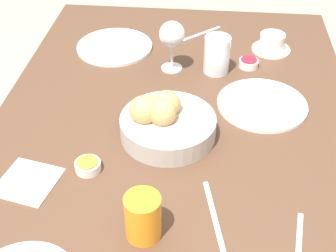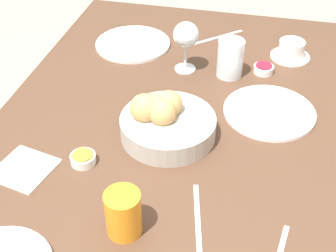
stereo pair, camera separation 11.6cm
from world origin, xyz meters
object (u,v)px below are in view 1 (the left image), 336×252
bread_basket (164,121)px  napkin (28,182)px  water_tumbler (217,55)px  fork_silver (214,216)px  coffee_cup (272,43)px  jam_bowl_berry (249,63)px  plate_near_left (115,47)px  juice_glass (143,217)px  wine_glass (172,36)px  spoon_coffee (299,242)px  plate_far_center (262,104)px  jam_bowl_honey (88,166)px  knife_silver (198,35)px

bread_basket → napkin: (0.20, -0.29, -0.04)m
water_tumbler → fork_silver: 0.58m
coffee_cup → jam_bowl_berry: 0.13m
plate_near_left → jam_bowl_berry: (0.07, 0.43, 0.01)m
juice_glass → jam_bowl_berry: size_ratio=1.68×
coffee_cup → jam_bowl_berry: (0.11, -0.08, -0.01)m
wine_glass → spoon_coffee: 0.70m
water_tumbler → spoon_coffee: (0.62, 0.18, -0.06)m
jam_bowl_berry → napkin: bearing=-42.9°
bread_basket → wine_glass: bearing=-178.2°
bread_basket → plate_near_left: (-0.43, -0.21, -0.04)m
water_tumbler → fork_silver: bearing=0.6°
plate_near_left → jam_bowl_berry: 0.44m
napkin → plate_far_center: bearing=122.6°
fork_silver → spoon_coffee: same height
plate_far_center → jam_bowl_honey: bearing=-54.9°
bread_basket → jam_bowl_honey: (0.14, -0.16, -0.03)m
plate_near_left → fork_silver: (0.68, 0.34, -0.00)m
fork_silver → knife_silver: size_ratio=1.27×
plate_far_center → napkin: bearing=-57.4°
coffee_cup → spoon_coffee: size_ratio=0.84×
bread_basket → jam_bowl_berry: bread_basket is taller
jam_bowl_honey → napkin: size_ratio=0.41×
plate_near_left → napkin: plate_near_left is taller
plate_far_center → spoon_coffee: plate_far_center is taller
plate_far_center → jam_bowl_berry: 0.21m
bread_basket → wine_glass: wine_glass is taller
jam_bowl_berry → fork_silver: jam_bowl_berry is taller
bread_basket → jam_bowl_honey: bearing=-48.4°
juice_glass → fork_silver: bearing=112.6°
plate_far_center → napkin: (0.35, -0.54, -0.00)m
plate_far_center → water_tumbler: (-0.17, -0.13, 0.05)m
juice_glass → fork_silver: juice_glass is taller
plate_far_center → knife_silver: bearing=-153.9°
jam_bowl_honey → juice_glass: bearing=42.1°
bread_basket → plate_near_left: bread_basket is taller
plate_near_left → coffee_cup: 0.51m
plate_far_center → jam_bowl_berry: size_ratio=4.08×
wine_glass → jam_bowl_honey: wine_glass is taller
napkin → bread_basket: bearing=124.5°
jam_bowl_honey → knife_silver: 0.72m
juice_glass → spoon_coffee: (-0.01, 0.31, -0.05)m
plate_near_left → knife_silver: bearing=113.2°
plate_far_center → coffee_cup: size_ratio=1.98×
bread_basket → coffee_cup: (-0.46, 0.30, -0.02)m
plate_far_center → fork_silver: (0.40, -0.12, -0.00)m
juice_glass → jam_bowl_honey: bearing=-137.9°
jam_bowl_honey → water_tumbler: bearing=148.1°
bread_basket → coffee_cup: bearing=146.9°
water_tumbler → napkin: size_ratio=0.77×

